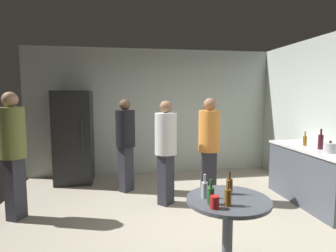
{
  "coord_description": "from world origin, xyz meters",
  "views": [
    {
      "loc": [
        -0.69,
        -3.44,
        1.71
      ],
      "look_at": [
        -0.04,
        0.45,
        1.28
      ],
      "focal_mm": 29.9,
      "sensor_mm": 36.0,
      "label": 1
    }
  ],
  "objects_px": {
    "beer_bottle_amber": "(228,197)",
    "person_in_olive_shirt": "(13,146)",
    "beer_bottle_on_counter": "(305,140)",
    "person_in_black_shirt": "(125,138)",
    "wine_bottle_on_counter": "(321,141)",
    "plastic_cup_red": "(215,202)",
    "beer_bottle_clear": "(205,189)",
    "kettle": "(330,148)",
    "foreground_table": "(228,209)",
    "refrigerator": "(74,137)",
    "beer_bottle_brown": "(229,186)",
    "person_in_white_shirt": "(166,145)",
    "beer_bottle_green": "(211,195)",
    "person_in_orange_shirt": "(209,142)"
  },
  "relations": [
    {
      "from": "beer_bottle_on_counter",
      "to": "person_in_black_shirt",
      "type": "relative_size",
      "value": 0.14
    },
    {
      "from": "beer_bottle_amber",
      "to": "person_in_olive_shirt",
      "type": "bearing_deg",
      "value": 143.61
    },
    {
      "from": "wine_bottle_on_counter",
      "to": "person_in_white_shirt",
      "type": "relative_size",
      "value": 0.19
    },
    {
      "from": "beer_bottle_brown",
      "to": "person_in_black_shirt",
      "type": "height_order",
      "value": "person_in_black_shirt"
    },
    {
      "from": "foreground_table",
      "to": "beer_bottle_green",
      "type": "distance_m",
      "value": 0.3
    },
    {
      "from": "beer_bottle_on_counter",
      "to": "person_in_white_shirt",
      "type": "distance_m",
      "value": 2.28
    },
    {
      "from": "person_in_white_shirt",
      "to": "beer_bottle_brown",
      "type": "bearing_deg",
      "value": -29.8
    },
    {
      "from": "refrigerator",
      "to": "person_in_olive_shirt",
      "type": "xyz_separation_m",
      "value": [
        -0.54,
        -1.61,
        0.13
      ]
    },
    {
      "from": "foreground_table",
      "to": "beer_bottle_amber",
      "type": "distance_m",
      "value": 0.26
    },
    {
      "from": "kettle",
      "to": "person_in_orange_shirt",
      "type": "distance_m",
      "value": 1.72
    },
    {
      "from": "foreground_table",
      "to": "wine_bottle_on_counter",
      "type": "bearing_deg",
      "value": 33.2
    },
    {
      "from": "beer_bottle_on_counter",
      "to": "beer_bottle_brown",
      "type": "relative_size",
      "value": 1.0
    },
    {
      "from": "beer_bottle_on_counter",
      "to": "beer_bottle_clear",
      "type": "relative_size",
      "value": 1.0
    },
    {
      "from": "beer_bottle_clear",
      "to": "person_in_orange_shirt",
      "type": "bearing_deg",
      "value": 70.9
    },
    {
      "from": "beer_bottle_green",
      "to": "plastic_cup_red",
      "type": "relative_size",
      "value": 2.09
    },
    {
      "from": "beer_bottle_brown",
      "to": "plastic_cup_red",
      "type": "relative_size",
      "value": 2.09
    },
    {
      "from": "person_in_olive_shirt",
      "to": "person_in_white_shirt",
      "type": "bearing_deg",
      "value": 31.65
    },
    {
      "from": "refrigerator",
      "to": "foreground_table",
      "type": "bearing_deg",
      "value": -59.11
    },
    {
      "from": "person_in_olive_shirt",
      "to": "person_in_white_shirt",
      "type": "relative_size",
      "value": 1.08
    },
    {
      "from": "refrigerator",
      "to": "kettle",
      "type": "height_order",
      "value": "refrigerator"
    },
    {
      "from": "wine_bottle_on_counter",
      "to": "plastic_cup_red",
      "type": "height_order",
      "value": "wine_bottle_on_counter"
    },
    {
      "from": "beer_bottle_on_counter",
      "to": "person_in_olive_shirt",
      "type": "height_order",
      "value": "person_in_olive_shirt"
    },
    {
      "from": "beer_bottle_clear",
      "to": "person_in_black_shirt",
      "type": "bearing_deg",
      "value": 106.28
    },
    {
      "from": "refrigerator",
      "to": "beer_bottle_on_counter",
      "type": "xyz_separation_m",
      "value": [
        3.87,
        -1.58,
        0.08
      ]
    },
    {
      "from": "kettle",
      "to": "beer_bottle_amber",
      "type": "xyz_separation_m",
      "value": [
        -2.0,
        -1.2,
        -0.15
      ]
    },
    {
      "from": "beer_bottle_clear",
      "to": "person_in_white_shirt",
      "type": "distance_m",
      "value": 1.72
    },
    {
      "from": "person_in_white_shirt",
      "to": "person_in_olive_shirt",
      "type": "bearing_deg",
      "value": -127.5
    },
    {
      "from": "refrigerator",
      "to": "beer_bottle_on_counter",
      "type": "height_order",
      "value": "refrigerator"
    },
    {
      "from": "beer_bottle_brown",
      "to": "person_in_white_shirt",
      "type": "bearing_deg",
      "value": 102.69
    },
    {
      "from": "beer_bottle_clear",
      "to": "beer_bottle_brown",
      "type": "bearing_deg",
      "value": 10.83
    },
    {
      "from": "refrigerator",
      "to": "person_in_olive_shirt",
      "type": "bearing_deg",
      "value": -108.34
    },
    {
      "from": "beer_bottle_brown",
      "to": "beer_bottle_on_counter",
      "type": "bearing_deg",
      "value": 38.53
    },
    {
      "from": "person_in_olive_shirt",
      "to": "person_in_white_shirt",
      "type": "distance_m",
      "value": 2.14
    },
    {
      "from": "foreground_table",
      "to": "person_in_olive_shirt",
      "type": "height_order",
      "value": "person_in_olive_shirt"
    },
    {
      "from": "person_in_olive_shirt",
      "to": "person_in_white_shirt",
      "type": "xyz_separation_m",
      "value": [
        2.13,
        0.19,
        -0.08
      ]
    },
    {
      "from": "beer_bottle_on_counter",
      "to": "beer_bottle_green",
      "type": "bearing_deg",
      "value": -141.3
    },
    {
      "from": "person_in_white_shirt",
      "to": "beer_bottle_amber",
      "type": "bearing_deg",
      "value": -35.2
    },
    {
      "from": "beer_bottle_brown",
      "to": "beer_bottle_green",
      "type": "relative_size",
      "value": 1.0
    },
    {
      "from": "foreground_table",
      "to": "person_in_white_shirt",
      "type": "height_order",
      "value": "person_in_white_shirt"
    },
    {
      "from": "beer_bottle_brown",
      "to": "plastic_cup_red",
      "type": "height_order",
      "value": "beer_bottle_brown"
    },
    {
      "from": "refrigerator",
      "to": "beer_bottle_amber",
      "type": "distance_m",
      "value": 3.84
    },
    {
      "from": "refrigerator",
      "to": "person_in_white_shirt",
      "type": "relative_size",
      "value": 1.1
    },
    {
      "from": "kettle",
      "to": "beer_bottle_clear",
      "type": "distance_m",
      "value": 2.36
    },
    {
      "from": "wine_bottle_on_counter",
      "to": "foreground_table",
      "type": "xyz_separation_m",
      "value": [
        -1.98,
        -1.3,
        -0.39
      ]
    },
    {
      "from": "kettle",
      "to": "person_in_white_shirt",
      "type": "height_order",
      "value": "person_in_white_shirt"
    },
    {
      "from": "beer_bottle_brown",
      "to": "foreground_table",
      "type": "bearing_deg",
      "value": -116.0
    },
    {
      "from": "person_in_black_shirt",
      "to": "kettle",
      "type": "bearing_deg",
      "value": 19.61
    },
    {
      "from": "kettle",
      "to": "beer_bottle_amber",
      "type": "distance_m",
      "value": 2.34
    },
    {
      "from": "refrigerator",
      "to": "beer_bottle_green",
      "type": "distance_m",
      "value": 3.73
    },
    {
      "from": "wine_bottle_on_counter",
      "to": "beer_bottle_amber",
      "type": "xyz_separation_m",
      "value": [
        -2.05,
        -1.46,
        -0.2
      ]
    }
  ]
}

